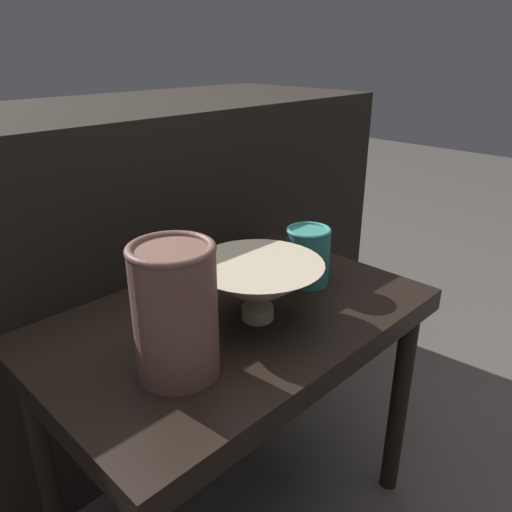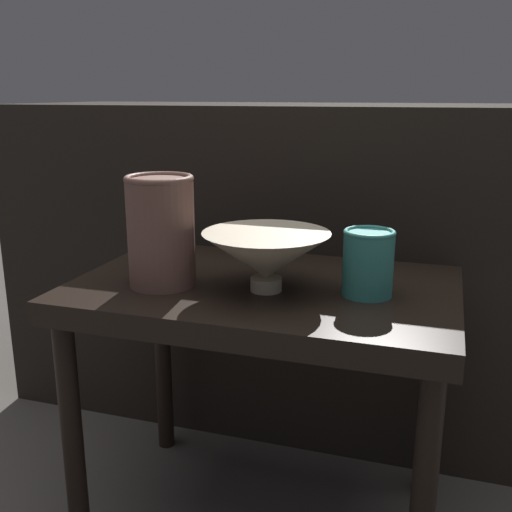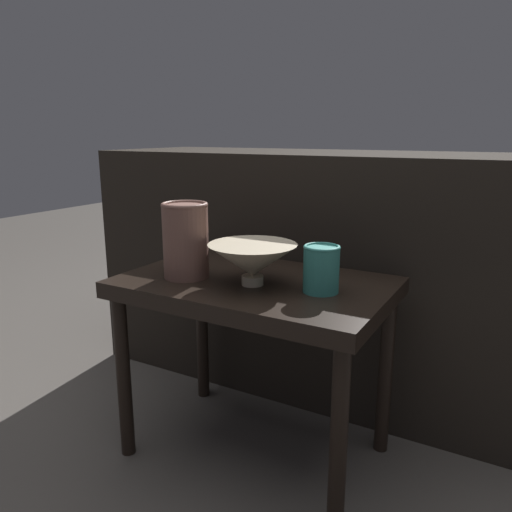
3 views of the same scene
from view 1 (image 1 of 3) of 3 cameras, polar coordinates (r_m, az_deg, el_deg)
table at (r=0.87m, az=-2.40°, el=-10.07°), size 0.65×0.41×0.48m
couch_backdrop at (r=1.25m, az=-18.22°, el=-2.02°), size 1.53×0.50×0.76m
bowl at (r=0.79m, az=0.20°, el=-3.41°), size 0.21×0.21×0.10m
vase_textured_left at (r=0.66m, az=-9.23°, el=-6.04°), size 0.11×0.11×0.19m
vase_colorful_right at (r=0.92m, az=5.93°, el=0.14°), size 0.08×0.08×0.11m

